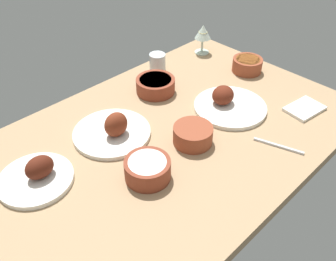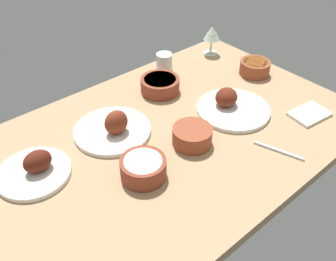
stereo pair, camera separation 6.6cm
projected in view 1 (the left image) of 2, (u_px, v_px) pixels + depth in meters
dining_table at (168, 139)px, 131.42cm from camera, size 140.00×90.00×4.00cm
plate_near_viewer at (228, 104)px, 141.69cm from camera, size 27.93×27.93×8.64cm
plate_center_main at (113, 131)px, 128.45cm from camera, size 27.32×27.32×10.27cm
plate_far_side at (37, 176)px, 111.70cm from camera, size 22.96×22.96×8.61cm
bowl_soup at (247, 64)px, 163.15cm from camera, size 13.06×13.06×6.04cm
bowl_cream at (148, 169)px, 112.11cm from camera, size 14.31×14.31×6.46cm
bowl_pasta at (193, 134)px, 125.11cm from camera, size 13.59×13.59×6.25cm
bowl_sauce at (155, 85)px, 150.05cm from camera, size 15.87×15.87×5.93cm
wine_glass at (203, 33)px, 172.86cm from camera, size 7.60×7.60×14.00cm
water_tumbler at (157, 62)px, 163.24cm from camera, size 7.17×7.17×7.92cm
folded_napkin at (304, 109)px, 141.57cm from camera, size 15.73×11.94×1.20cm
fork_loose at (278, 146)px, 124.99cm from camera, size 6.24×16.54×0.80cm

